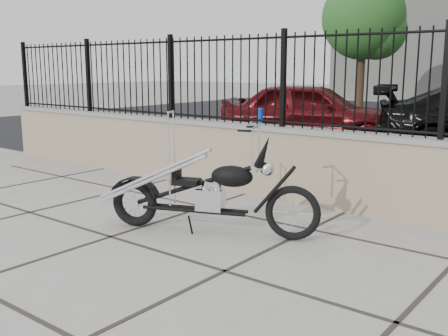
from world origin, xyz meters
The scene contains 7 objects.
ground_plane centered at (0.00, 0.00, 0.00)m, with size 90.00×90.00×0.00m, color #99968E.
retaining_wall centered at (0.00, 2.50, 0.48)m, with size 14.00×0.36×0.96m, color gray.
iron_fence centered at (0.00, 2.50, 1.56)m, with size 14.00×0.08×1.20m, color black.
chopper_motorcycle centered at (-0.82, 0.73, 0.65)m, with size 2.17×0.38×1.30m, color black, non-canonical shape.
car_red centered at (-3.19, 7.29, 0.70)m, with size 1.66×4.14×1.41m, color #4D0B0E.
bollard_a centered at (-2.96, 4.85, 0.48)m, with size 0.12×0.12×0.97m, color #0B3DA6.
tree_left centered at (-5.92, 16.07, 3.69)m, with size 3.13×3.13×5.28m.
Camera 1 is at (2.62, -3.34, 1.73)m, focal length 42.00 mm.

